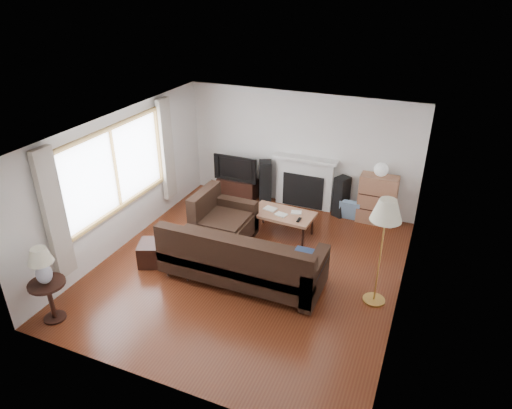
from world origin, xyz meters
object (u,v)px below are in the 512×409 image
at_px(tv_stand, 238,188).
at_px(floor_lamp, 381,253).
at_px(bookshelf, 377,199).
at_px(sectional_sofa, 242,256).
at_px(coffee_table, 282,223).
at_px(side_table, 51,301).

distance_m(tv_stand, floor_lamp, 4.43).
distance_m(tv_stand, bookshelf, 3.12).
distance_m(bookshelf, sectional_sofa, 3.35).
distance_m(coffee_table, floor_lamp, 2.54).
bearing_deg(tv_stand, side_table, -99.11).
bearing_deg(floor_lamp, tv_stand, 144.03).
relative_size(sectional_sofa, side_table, 4.43).
height_order(tv_stand, sectional_sofa, sectional_sofa).
relative_size(coffee_table, side_table, 1.86).
xyz_separation_m(bookshelf, sectional_sofa, (-1.69, -2.89, -0.05)).
bearing_deg(bookshelf, sectional_sofa, -120.33).
relative_size(floor_lamp, side_table, 2.72).
bearing_deg(coffee_table, side_table, -118.41).
distance_m(tv_stand, sectional_sofa, 3.20).
height_order(coffee_table, side_table, side_table).
xyz_separation_m(tv_stand, coffee_table, (1.51, -1.19, 0.01)).
relative_size(bookshelf, coffee_table, 0.85).
distance_m(floor_lamp, side_table, 4.90).
height_order(bookshelf, sectional_sofa, bookshelf).
bearing_deg(sectional_sofa, bookshelf, 59.67).
distance_m(sectional_sofa, side_table, 2.95).
bearing_deg(sectional_sofa, side_table, -138.03).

